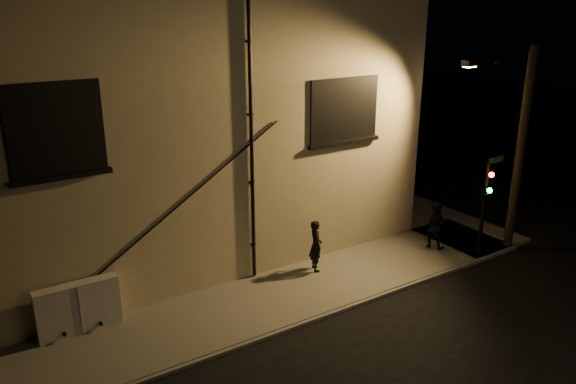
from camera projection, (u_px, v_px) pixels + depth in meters
ground at (359, 304)px, 16.11m from camera, size 90.00×90.00×0.00m
sidewalk at (307, 240)px, 20.20m from camera, size 21.00×16.00×0.12m
building at (140, 113)px, 20.28m from camera, size 16.20×12.23×8.80m
utility_cabinet at (78, 308)px, 14.35m from camera, size 2.08×0.35×1.37m
pedestrian_a at (316, 246)px, 17.61m from camera, size 0.58×0.71×1.67m
pedestrian_b at (434, 224)px, 19.29m from camera, size 0.92×1.01×1.67m
traffic_signal at (484, 193)px, 18.22m from camera, size 1.15×1.91×3.30m
streetlamp_pole at (517, 146)px, 18.53m from camera, size 2.02×1.38×6.95m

